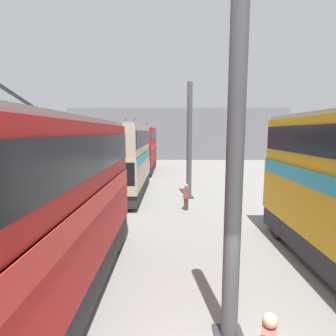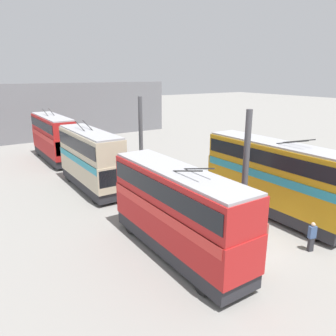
{
  "view_description": "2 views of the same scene",
  "coord_description": "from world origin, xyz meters",
  "views": [
    {
      "loc": [
        -3.81,
        1.33,
        4.58
      ],
      "look_at": [
        10.71,
        1.43,
        2.57
      ],
      "focal_mm": 28.0,
      "sensor_mm": 36.0,
      "label": 1
    },
    {
      "loc": [
        -11.26,
        13.85,
        9.76
      ],
      "look_at": [
        10.1,
        -0.26,
        2.35
      ],
      "focal_mm": 35.0,
      "sensor_mm": 36.0,
      "label": 2
    }
  ],
  "objects": [
    {
      "name": "support_column_near",
      "position": [
        1.5,
        0.0,
        3.81
      ],
      "size": [
        0.65,
        0.65,
        7.86
      ],
      "color": "#4C4C51",
      "rests_on": "ground_plane"
    },
    {
      "name": "support_column_far",
      "position": [
        14.11,
        0.0,
        3.81
      ],
      "size": [
        0.65,
        0.65,
        7.86
      ],
      "color": "#4C4C51",
      "rests_on": "ground_plane"
    },
    {
      "name": "depot_back_wall",
      "position": [
        39.27,
        0.0,
        4.21
      ],
      "size": [
        0.5,
        36.0,
        8.41
      ],
      "color": "slate",
      "rests_on": "ground_plane"
    },
    {
      "name": "bus_right_near",
      "position": [
        2.13,
        4.41,
        2.81
      ],
      "size": [
        10.15,
        2.54,
        5.56
      ],
      "color": "black",
      "rests_on": "ground_plane"
    },
    {
      "name": "bus_right_mid",
      "position": [
        15.09,
        4.41,
        2.9
      ],
      "size": [
        9.36,
        2.54,
        5.74
      ],
      "color": "black",
      "rests_on": "ground_plane"
    },
    {
      "name": "person_aisle_midway",
      "position": [
        11.22,
        0.36,
        0.82
      ],
      "size": [
        0.48,
        0.37,
        1.57
      ],
      "rotation": [
        0.0,
        0.0,
        1.23
      ],
      "color": "#473D33",
      "rests_on": "ground_plane"
    },
    {
      "name": "bus_right_far",
      "position": [
        26.87,
        4.41,
        2.93
      ],
      "size": [
        10.05,
        2.54,
        5.78
      ],
      "color": "black",
      "rests_on": "ground_plane"
    }
  ]
}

